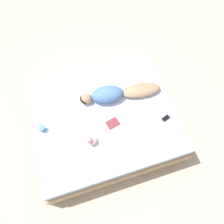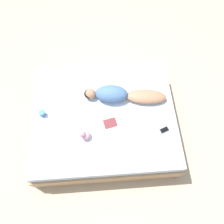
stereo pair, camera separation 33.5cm
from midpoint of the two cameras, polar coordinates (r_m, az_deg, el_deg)
The scene contains 7 objects.
ground_plane at distance 3.91m, azimuth 0.45°, elevation -4.04°, with size 12.00×12.00×0.00m, color #B7A88E.
bed at distance 3.65m, azimuth 0.48°, elevation -2.47°, with size 1.94×2.30×0.56m.
person at distance 3.44m, azimuth 5.23°, elevation 4.22°, with size 0.40×1.31×0.24m.
open_magazine at distance 3.29m, azimuth 3.03°, elevation -5.07°, with size 0.53×0.38×0.01m.
coffee_mug at distance 3.46m, azimuth -15.19°, elevation -0.63°, with size 0.12×0.09×0.09m.
cell_phone at distance 3.42m, azimuth 16.26°, elevation -4.82°, with size 0.12×0.15×0.01m.
plush_toy at distance 3.18m, azimuth -4.19°, elevation -6.33°, with size 0.14×0.16×0.20m.
Camera 2 is at (-1.43, -0.03, 3.65)m, focal length 35.00 mm.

